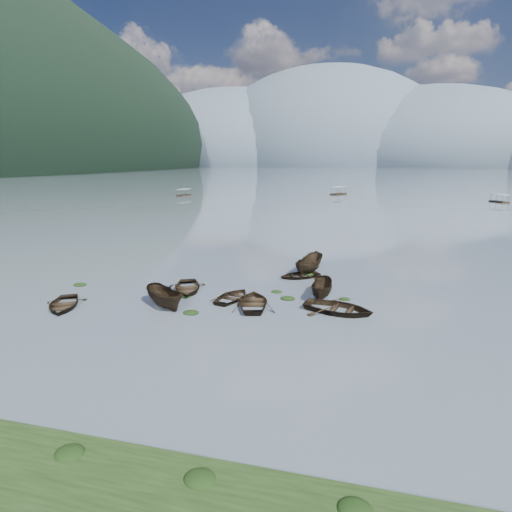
% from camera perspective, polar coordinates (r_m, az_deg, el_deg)
% --- Properties ---
extents(ground_plane, '(2400.00, 2400.00, 0.00)m').
position_cam_1_polar(ground_plane, '(26.08, -6.43, -10.26)').
color(ground_plane, slate).
extents(near_shore, '(60.00, 6.00, 0.50)m').
position_cam_1_polar(near_shore, '(15.82, -26.90, -29.52)').
color(near_shore, black).
rests_on(near_shore, ground).
extents(haze_mtn_a, '(520.00, 520.00, 280.00)m').
position_cam_1_polar(haze_mtn_a, '(960.68, -2.43, 12.77)').
color(haze_mtn_a, '#475666').
rests_on(haze_mtn_a, ground).
extents(haze_mtn_b, '(520.00, 520.00, 340.00)m').
position_cam_1_polar(haze_mtn_b, '(924.95, 9.85, 12.56)').
color(haze_mtn_b, '#475666').
rests_on(haze_mtn_b, ground).
extents(haze_mtn_c, '(520.00, 520.00, 260.00)m').
position_cam_1_polar(haze_mtn_c, '(931.74, 22.47, 11.77)').
color(haze_mtn_c, '#475666').
rests_on(haze_mtn_c, ground).
extents(rowboat_0, '(4.58, 5.07, 0.86)m').
position_cam_1_polar(rowboat_0, '(32.64, -25.78, -6.62)').
color(rowboat_0, black).
rests_on(rowboat_0, ground).
extents(rowboat_1, '(3.62, 4.39, 0.79)m').
position_cam_1_polar(rowboat_1, '(31.17, -3.35, -6.17)').
color(rowboat_1, black).
rests_on(rowboat_1, ground).
extents(rowboat_2, '(4.59, 4.01, 1.73)m').
position_cam_1_polar(rowboat_2, '(30.31, -12.74, -7.07)').
color(rowboat_2, black).
rests_on(rowboat_2, ground).
extents(rowboat_3, '(4.15, 5.11, 0.93)m').
position_cam_1_polar(rowboat_3, '(29.81, -0.33, -7.08)').
color(rowboat_3, black).
rests_on(rowboat_3, ground).
extents(rowboat_4, '(5.62, 4.60, 1.02)m').
position_cam_1_polar(rowboat_4, '(29.11, 11.63, -7.88)').
color(rowboat_4, black).
rests_on(rowboat_4, ground).
extents(rowboat_5, '(1.71, 4.17, 1.59)m').
position_cam_1_polar(rowboat_5, '(32.10, 9.39, -5.75)').
color(rowboat_5, black).
rests_on(rowboat_5, ground).
extents(rowboat_6, '(4.60, 5.32, 0.92)m').
position_cam_1_polar(rowboat_6, '(33.54, -9.83, -4.92)').
color(rowboat_6, black).
rests_on(rowboat_6, ground).
extents(rowboat_7, '(4.75, 4.44, 0.80)m').
position_cam_1_polar(rowboat_7, '(36.99, 6.22, -3.06)').
color(rowboat_7, black).
rests_on(rowboat_7, ground).
extents(rowboat_8, '(2.98, 5.13, 1.86)m').
position_cam_1_polar(rowboat_8, '(38.70, 7.54, -2.35)').
color(rowboat_8, black).
rests_on(rowboat_8, ground).
extents(weed_clump_0, '(0.97, 0.79, 0.21)m').
position_cam_1_polar(weed_clump_0, '(33.25, -14.01, -5.29)').
color(weed_clump_0, black).
rests_on(weed_clump_0, ground).
extents(weed_clump_1, '(1.07, 0.85, 0.23)m').
position_cam_1_polar(weed_clump_1, '(32.13, -10.13, -5.76)').
color(weed_clump_1, black).
rests_on(weed_clump_1, ground).
extents(weed_clump_2, '(1.13, 0.91, 0.25)m').
position_cam_1_polar(weed_clump_2, '(28.70, -9.28, -8.09)').
color(weed_clump_2, black).
rests_on(weed_clump_2, ground).
extents(weed_clump_3, '(0.88, 0.75, 0.20)m').
position_cam_1_polar(weed_clump_3, '(31.77, 12.54, -6.10)').
color(weed_clump_3, black).
rests_on(weed_clump_3, ground).
extents(weed_clump_4, '(1.18, 0.94, 0.24)m').
position_cam_1_polar(weed_clump_4, '(31.23, 4.57, -6.15)').
color(weed_clump_4, black).
rests_on(weed_clump_4, ground).
extents(weed_clump_5, '(1.18, 0.95, 0.25)m').
position_cam_1_polar(weed_clump_5, '(37.66, -23.84, -3.85)').
color(weed_clump_5, black).
rests_on(weed_clump_5, ground).
extents(weed_clump_6, '(0.93, 0.77, 0.19)m').
position_cam_1_polar(weed_clump_6, '(32.78, 2.95, -5.17)').
color(weed_clump_6, black).
rests_on(weed_clump_6, ground).
extents(weed_clump_7, '(1.06, 0.85, 0.23)m').
position_cam_1_polar(weed_clump_7, '(37.79, 7.81, -2.75)').
color(weed_clump_7, black).
rests_on(weed_clump_7, ground).
extents(pontoon_left, '(3.36, 5.48, 1.96)m').
position_cam_1_polar(pontoon_left, '(126.92, -10.24, 8.48)').
color(pontoon_left, black).
rests_on(pontoon_left, ground).
extents(pontoon_centre, '(5.23, 6.83, 2.43)m').
position_cam_1_polar(pontoon_centre, '(131.89, 11.67, 8.59)').
color(pontoon_centre, black).
rests_on(pontoon_centre, ground).
extents(pontoon_right, '(3.78, 5.58, 1.98)m').
position_cam_1_polar(pontoon_right, '(122.26, 31.40, 6.57)').
color(pontoon_right, black).
rests_on(pontoon_right, ground).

